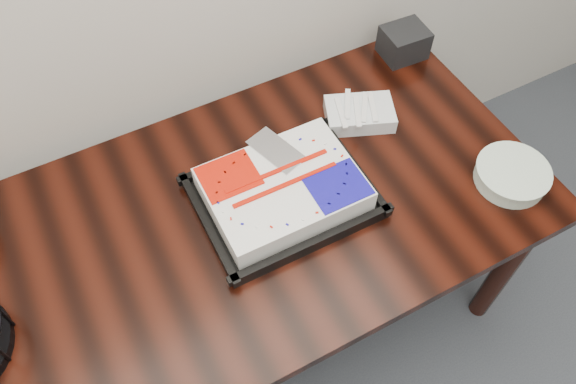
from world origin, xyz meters
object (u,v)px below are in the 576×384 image
napkin_box (404,42)px  plate_stack (512,175)px  table (238,235)px  cake_tray (283,191)px

napkin_box → plate_stack: bearing=-93.1°
table → plate_stack: plate_stack is taller
plate_stack → table: bearing=161.8°
table → napkin_box: bearing=23.6°
table → plate_stack: 0.82m
cake_tray → plate_stack: bearing=-21.9°
table → plate_stack: bearing=-18.2°
plate_stack → napkin_box: 0.60m
plate_stack → napkin_box: (0.03, 0.60, 0.02)m
table → plate_stack: size_ratio=8.34×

